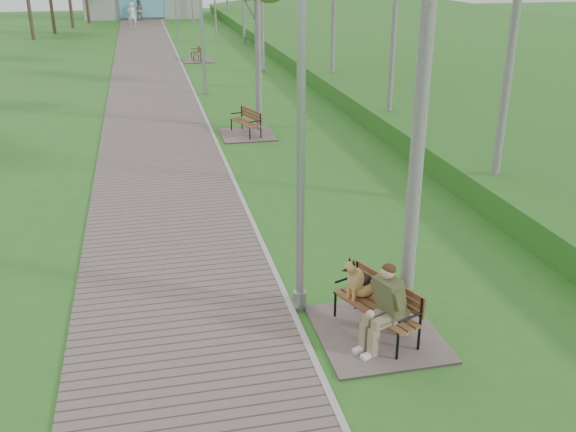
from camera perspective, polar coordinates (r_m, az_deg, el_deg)
name	(u,v)px	position (r m, az deg, el deg)	size (l,w,h in m)	color
ground	(265,251)	(12.60, -2.06, -3.16)	(120.00, 120.00, 0.00)	#2A6823
walkway	(148,71)	(33.13, -12.31, 12.47)	(3.50, 67.00, 0.04)	#6A5C56
kerb	(184,70)	(33.19, -9.22, 12.72)	(0.10, 67.00, 0.05)	#999993
embankment	(421,66)	(34.64, 11.70, 12.90)	(14.00, 70.00, 1.60)	#397424
bench_main	(374,311)	(9.81, 7.63, -8.36)	(1.83, 2.03, 1.59)	#6A5C56
bench_second	(246,130)	(20.74, -3.76, 7.68)	(1.66, 1.85, 1.02)	#6A5C56
bench_third	(196,58)	(35.99, -8.15, 13.76)	(1.59, 1.77, 0.98)	#6A5C56
lamp_post_near	(301,156)	(9.59, 1.13, 5.33)	(0.22, 0.22, 5.60)	#96989D
lamp_post_second	(202,29)	(26.90, -7.65, 16.13)	(0.21, 0.21, 5.55)	#96989D
lamp_post_third	(176,8)	(44.15, -9.96, 17.72)	(0.17, 0.17, 4.49)	#96989D
pedestrian_near	(132,15)	(53.48, -13.70, 16.96)	(0.69, 0.45, 1.90)	white
pedestrian_far	(139,10)	(59.00, -13.13, 17.40)	(0.86, 0.67, 1.77)	gray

